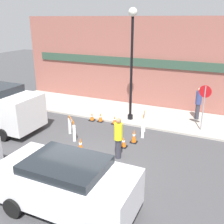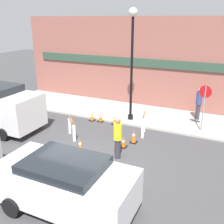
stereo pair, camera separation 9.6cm
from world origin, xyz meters
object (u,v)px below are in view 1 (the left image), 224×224
(person_pedestrian, at_px, (198,102))
(parked_car_1, at_px, (67,182))
(person_worker, at_px, (118,137))
(streetlamp_post, at_px, (132,51))
(stop_sign, at_px, (204,101))

(person_pedestrian, bearing_deg, parked_car_1, 85.96)
(parked_car_1, bearing_deg, person_worker, 87.55)
(streetlamp_post, xyz_separation_m, stop_sign, (3.75, 0.03, -2.15))
(stop_sign, height_order, parked_car_1, stop_sign)
(stop_sign, height_order, person_pedestrian, stop_sign)
(streetlamp_post, xyz_separation_m, person_pedestrian, (3.36, 1.52, -2.72))
(stop_sign, bearing_deg, person_worker, 68.92)
(person_pedestrian, bearing_deg, stop_sign, 116.25)
(streetlamp_post, distance_m, stop_sign, 4.32)
(stop_sign, distance_m, person_worker, 4.98)
(parked_car_1, bearing_deg, streetlamp_post, 96.57)
(streetlamp_post, height_order, person_worker, streetlamp_post)
(person_worker, bearing_deg, streetlamp_post, -21.81)
(streetlamp_post, height_order, stop_sign, streetlamp_post)
(person_pedestrian, bearing_deg, streetlamp_post, 35.87)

